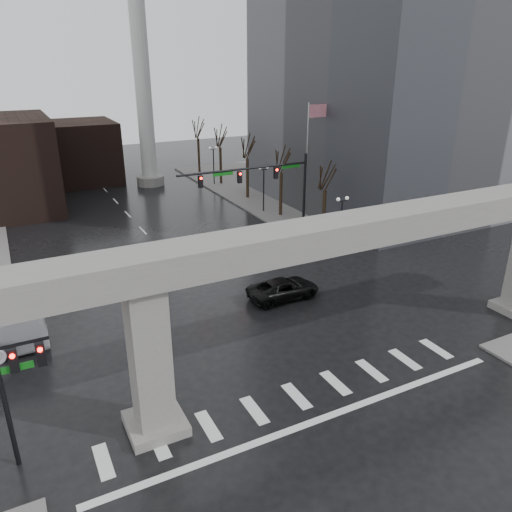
% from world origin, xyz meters
% --- Properties ---
extents(ground, '(160.00, 160.00, 0.00)m').
position_xyz_m(ground, '(0.00, 0.00, 0.00)').
color(ground, black).
rests_on(ground, ground).
extents(sidewalk_ne, '(28.00, 36.00, 0.15)m').
position_xyz_m(sidewalk_ne, '(26.00, 36.00, 0.07)').
color(sidewalk_ne, slate).
rests_on(sidewalk_ne, ground).
extents(elevated_guideway, '(48.00, 2.60, 8.70)m').
position_xyz_m(elevated_guideway, '(1.26, 0.00, 6.88)').
color(elevated_guideway, gray).
rests_on(elevated_guideway, ground).
extents(office_tower, '(22.00, 26.00, 42.00)m').
position_xyz_m(office_tower, '(28.00, 26.00, 21.00)').
color(office_tower, '#5E5E63').
rests_on(office_tower, ground).
extents(building_far_mid, '(10.00, 10.00, 8.00)m').
position_xyz_m(building_far_mid, '(-2.00, 52.00, 4.00)').
color(building_far_mid, black).
rests_on(building_far_mid, ground).
extents(smokestack, '(3.60, 3.60, 30.00)m').
position_xyz_m(smokestack, '(6.00, 46.00, 13.35)').
color(smokestack, beige).
rests_on(smokestack, ground).
extents(signal_mast_arm, '(12.12, 0.43, 8.00)m').
position_xyz_m(signal_mast_arm, '(8.99, 18.80, 5.83)').
color(signal_mast_arm, black).
rests_on(signal_mast_arm, ground).
extents(signal_left_pole, '(2.30, 0.30, 6.00)m').
position_xyz_m(signal_left_pole, '(-12.25, 0.50, 4.07)').
color(signal_left_pole, black).
rests_on(signal_left_pole, ground).
extents(flagpole_assembly, '(2.06, 0.12, 12.00)m').
position_xyz_m(flagpole_assembly, '(15.29, 22.00, 7.53)').
color(flagpole_assembly, silver).
rests_on(flagpole_assembly, ground).
extents(lamp_right_0, '(1.22, 0.32, 5.11)m').
position_xyz_m(lamp_right_0, '(13.50, 14.00, 3.47)').
color(lamp_right_0, black).
rests_on(lamp_right_0, ground).
extents(lamp_right_1, '(1.22, 0.32, 5.11)m').
position_xyz_m(lamp_right_1, '(13.50, 28.00, 3.47)').
color(lamp_right_1, black).
rests_on(lamp_right_1, ground).
extents(lamp_right_2, '(1.22, 0.32, 5.11)m').
position_xyz_m(lamp_right_2, '(13.50, 42.00, 3.47)').
color(lamp_right_2, black).
rests_on(lamp_right_2, ground).
extents(tree_right_0, '(1.09, 1.58, 7.50)m').
position_xyz_m(tree_right_0, '(14.53, 18.02, 2.79)').
color(tree_right_0, black).
rests_on(tree_right_0, ground).
extents(tree_right_1, '(1.09, 1.61, 7.67)m').
position_xyz_m(tree_right_1, '(14.53, 26.02, 2.85)').
color(tree_right_1, black).
rests_on(tree_right_1, ground).
extents(tree_right_2, '(1.10, 1.63, 7.85)m').
position_xyz_m(tree_right_2, '(14.53, 34.02, 2.91)').
color(tree_right_2, black).
rests_on(tree_right_2, ground).
extents(tree_right_3, '(1.11, 1.66, 8.02)m').
position_xyz_m(tree_right_3, '(14.53, 42.02, 2.98)').
color(tree_right_3, black).
rests_on(tree_right_3, ground).
extents(tree_right_4, '(1.12, 1.69, 8.19)m').
position_xyz_m(tree_right_4, '(14.53, 50.02, 3.04)').
color(tree_right_4, black).
rests_on(tree_right_4, ground).
extents(pickup_truck, '(5.20, 2.41, 1.44)m').
position_xyz_m(pickup_truck, '(4.94, 8.87, 0.72)').
color(pickup_truck, black).
rests_on(pickup_truck, ground).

